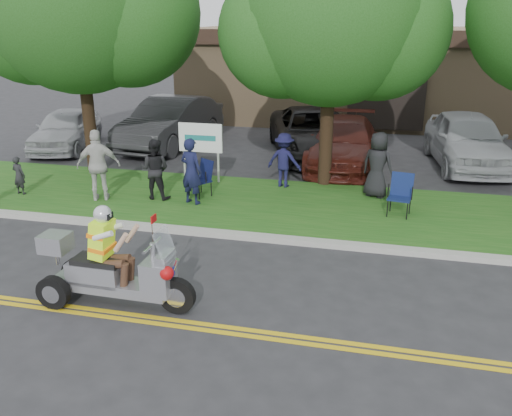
% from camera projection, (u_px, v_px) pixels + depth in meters
% --- Properties ---
extents(ground, '(120.00, 120.00, 0.00)m').
position_uv_depth(ground, '(240.00, 314.00, 8.72)').
color(ground, '#28282B').
rests_on(ground, ground).
extents(centerline_near, '(60.00, 0.10, 0.01)m').
position_uv_depth(centerline_near, '(230.00, 333.00, 8.19)').
color(centerline_near, gold).
rests_on(centerline_near, ground).
extents(centerline_far, '(60.00, 0.10, 0.01)m').
position_uv_depth(centerline_far, '(233.00, 328.00, 8.33)').
color(centerline_far, gold).
rests_on(centerline_far, ground).
extents(curb, '(60.00, 0.25, 0.12)m').
position_uv_depth(curb, '(277.00, 239.00, 11.49)').
color(curb, '#A8A89E').
rests_on(curb, ground).
extents(grass_verge, '(60.00, 4.00, 0.10)m').
position_uv_depth(grass_verge, '(294.00, 206.00, 13.46)').
color(grass_verge, '#185215').
rests_on(grass_verge, ground).
extents(commercial_building, '(18.00, 8.20, 4.00)m').
position_uv_depth(commercial_building, '(388.00, 73.00, 24.98)').
color(commercial_building, '#9E7F5B').
rests_on(commercial_building, ground).
extents(tree_left, '(6.62, 5.40, 7.78)m').
position_uv_depth(tree_left, '(80.00, 3.00, 14.94)').
color(tree_left, '#332114').
rests_on(tree_left, ground).
extents(tree_mid, '(5.88, 4.80, 7.05)m').
position_uv_depth(tree_mid, '(334.00, 20.00, 13.73)').
color(tree_mid, '#332114').
rests_on(tree_mid, ground).
extents(business_sign, '(1.25, 0.06, 1.75)m').
position_uv_depth(business_sign, '(201.00, 141.00, 14.98)').
color(business_sign, silver).
rests_on(business_sign, ground).
extents(trike_scooter, '(2.65, 0.88, 1.74)m').
position_uv_depth(trike_scooter, '(110.00, 271.00, 8.84)').
color(trike_scooter, black).
rests_on(trike_scooter, ground).
extents(lawn_chair_a, '(0.69, 0.69, 0.93)m').
position_uv_depth(lawn_chair_a, '(203.00, 176.00, 14.00)').
color(lawn_chair_a, black).
rests_on(lawn_chair_a, grass_verge).
extents(lawn_chair_b, '(0.60, 0.61, 0.98)m').
position_uv_depth(lawn_chair_b, '(401.00, 192.00, 12.64)').
color(lawn_chair_b, black).
rests_on(lawn_chair_b, grass_verge).
extents(spectator_adult_left, '(0.70, 0.57, 1.65)m').
position_uv_depth(spectator_adult_left, '(191.00, 171.00, 13.30)').
color(spectator_adult_left, '#141738').
rests_on(spectator_adult_left, grass_verge).
extents(spectator_adult_mid, '(0.77, 0.61, 1.54)m').
position_uv_depth(spectator_adult_mid, '(155.00, 169.00, 13.67)').
color(spectator_adult_mid, black).
rests_on(spectator_adult_mid, grass_verge).
extents(spectator_adult_right, '(1.14, 0.81, 1.80)m').
position_uv_depth(spectator_adult_right, '(99.00, 165.00, 13.52)').
color(spectator_adult_right, beige).
rests_on(spectator_adult_right, grass_verge).
extents(spectator_chair_a, '(1.04, 0.71, 1.48)m').
position_uv_depth(spectator_chair_a, '(284.00, 160.00, 14.65)').
color(spectator_chair_a, '#16153C').
rests_on(spectator_chair_a, grass_verge).
extents(spectator_chair_b, '(0.97, 0.83, 1.69)m').
position_uv_depth(spectator_chair_b, '(378.00, 165.00, 13.79)').
color(spectator_chair_b, black).
rests_on(spectator_chair_b, grass_verge).
extents(child_left, '(0.40, 0.29, 1.01)m').
position_uv_depth(child_left, '(19.00, 175.00, 14.10)').
color(child_left, black).
rests_on(child_left, grass_verge).
extents(parked_car_far_left, '(2.63, 4.50, 1.44)m').
position_uv_depth(parked_car_far_left, '(66.00, 129.00, 19.24)').
color(parked_car_far_left, '#9D9FA4').
rests_on(parked_car_far_left, ground).
extents(parked_car_left, '(2.46, 5.54, 1.77)m').
position_uv_depth(parked_car_left, '(170.00, 123.00, 19.51)').
color(parked_car_left, '#2B2B2D').
rests_on(parked_car_left, ground).
extents(parked_car_mid, '(4.10, 6.21, 1.59)m').
position_uv_depth(parked_car_mid, '(313.00, 133.00, 18.27)').
color(parked_car_mid, black).
rests_on(parked_car_mid, ground).
extents(parked_car_right, '(2.09, 5.09, 1.47)m').
position_uv_depth(parked_car_right, '(343.00, 143.00, 17.09)').
color(parked_car_right, '#471710').
rests_on(parked_car_right, ground).
extents(parked_car_far_right, '(2.60, 5.24, 1.72)m').
position_uv_depth(parked_car_far_right, '(467.00, 140.00, 16.98)').
color(parked_car_far_right, '#A4A6AB').
rests_on(parked_car_far_right, ground).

